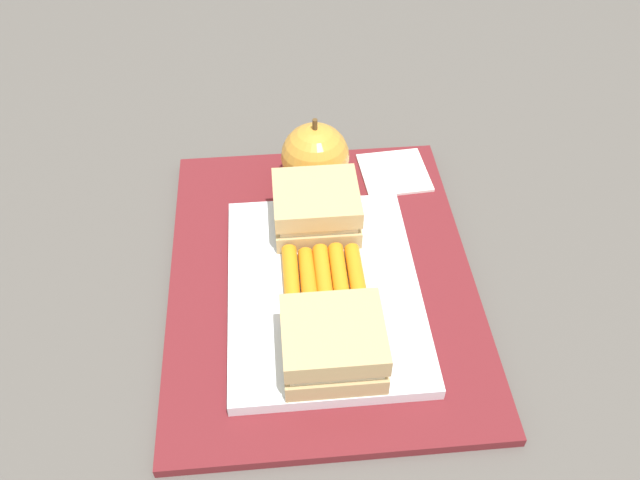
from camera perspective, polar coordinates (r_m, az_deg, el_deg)
name	(u,v)px	position (r m, az deg, el deg)	size (l,w,h in m)	color
ground_plane	(321,280)	(0.62, 0.10, -3.50)	(2.40, 2.40, 0.00)	#56514C
lunchbag_mat	(321,277)	(0.62, 0.10, -3.21)	(0.36, 0.28, 0.01)	maroon
food_tray	(324,290)	(0.59, 0.32, -4.34)	(0.23, 0.17, 0.01)	white
sandwich_half_left	(333,344)	(0.52, 1.13, -8.95)	(0.07, 0.08, 0.04)	tan
sandwich_half_right	(316,208)	(0.63, -0.33, 2.79)	(0.07, 0.08, 0.04)	tan
carrot_sticks_bundle	(324,280)	(0.58, 0.36, -3.50)	(0.08, 0.07, 0.02)	orange
apple	(315,157)	(0.68, -0.42, 7.20)	(0.07, 0.07, 0.08)	gold
paper_napkin	(394,173)	(0.72, 6.42, 5.81)	(0.07, 0.07, 0.00)	white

